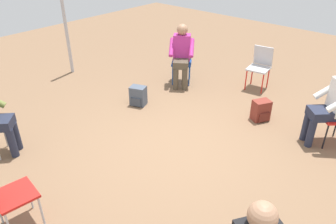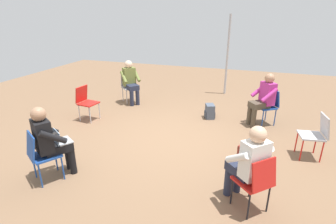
{
  "view_description": "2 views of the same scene",
  "coord_description": "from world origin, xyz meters",
  "px_view_note": "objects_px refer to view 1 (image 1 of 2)",
  "views": [
    {
      "loc": [
        2.55,
        -3.11,
        2.9
      ],
      "look_at": [
        -0.13,
        -0.08,
        0.6
      ],
      "focal_mm": 35.0,
      "sensor_mm": 36.0,
      "label": 1
    },
    {
      "loc": [
        4.76,
        1.52,
        2.56
      ],
      "look_at": [
        -0.21,
        -0.15,
        0.52
      ],
      "focal_mm": 28.0,
      "sensor_mm": 36.0,
      "label": 2
    }
  ],
  "objects_px": {
    "chair_south": "(7,194)",
    "backpack_by_empty_chair": "(138,97)",
    "backpack_near_laptop_user": "(261,111)",
    "person_in_white": "(333,102)",
    "chair_north": "(260,65)",
    "chair_northwest": "(182,59)",
    "person_in_magenta": "(182,52)"
  },
  "relations": [
    {
      "from": "chair_northwest",
      "to": "person_in_magenta",
      "type": "xyz_separation_m",
      "value": [
        0.1,
        -0.14,
        0.2
      ]
    },
    {
      "from": "chair_northwest",
      "to": "backpack_by_empty_chair",
      "type": "distance_m",
      "value": 1.41
    },
    {
      "from": "chair_north",
      "to": "person_in_magenta",
      "type": "relative_size",
      "value": 0.69
    },
    {
      "from": "chair_northwest",
      "to": "person_in_magenta",
      "type": "distance_m",
      "value": 0.26
    },
    {
      "from": "chair_south",
      "to": "backpack_by_empty_chair",
      "type": "distance_m",
      "value": 3.1
    },
    {
      "from": "chair_south",
      "to": "person_in_white",
      "type": "relative_size",
      "value": 0.69
    },
    {
      "from": "person_in_magenta",
      "to": "chair_south",
      "type": "bearing_deg",
      "value": 68.8
    },
    {
      "from": "chair_south",
      "to": "chair_north",
      "type": "height_order",
      "value": "same"
    },
    {
      "from": "backpack_near_laptop_user",
      "to": "backpack_by_empty_chair",
      "type": "distance_m",
      "value": 2.2
    },
    {
      "from": "chair_north",
      "to": "person_in_white",
      "type": "xyz_separation_m",
      "value": [
        1.71,
        -1.12,
        0.2
      ]
    },
    {
      "from": "person_in_white",
      "to": "backpack_near_laptop_user",
      "type": "height_order",
      "value": "person_in_white"
    },
    {
      "from": "chair_south",
      "to": "backpack_by_empty_chair",
      "type": "bearing_deg",
      "value": 117.33
    },
    {
      "from": "person_in_white",
      "to": "chair_north",
      "type": "bearing_deg",
      "value": 12.36
    },
    {
      "from": "person_in_magenta",
      "to": "backpack_near_laptop_user",
      "type": "xyz_separation_m",
      "value": [
        1.94,
        -0.23,
        -0.54
      ]
    },
    {
      "from": "backpack_near_laptop_user",
      "to": "backpack_by_empty_chair",
      "type": "relative_size",
      "value": 1.0
    },
    {
      "from": "chair_northwest",
      "to": "person_in_white",
      "type": "height_order",
      "value": "person_in_white"
    },
    {
      "from": "person_in_white",
      "to": "person_in_magenta",
      "type": "height_order",
      "value": "same"
    },
    {
      "from": "chair_northwest",
      "to": "chair_north",
      "type": "height_order",
      "value": "same"
    },
    {
      "from": "person_in_magenta",
      "to": "backpack_near_laptop_user",
      "type": "distance_m",
      "value": 2.03
    },
    {
      "from": "chair_north",
      "to": "person_in_white",
      "type": "distance_m",
      "value": 2.05
    },
    {
      "from": "chair_south",
      "to": "backpack_by_empty_chair",
      "type": "height_order",
      "value": "chair_south"
    },
    {
      "from": "chair_north",
      "to": "backpack_by_empty_chair",
      "type": "height_order",
      "value": "chair_north"
    },
    {
      "from": "chair_northwest",
      "to": "backpack_near_laptop_user",
      "type": "relative_size",
      "value": 2.36
    },
    {
      "from": "backpack_near_laptop_user",
      "to": "person_in_magenta",
      "type": "bearing_deg",
      "value": 173.34
    },
    {
      "from": "backpack_near_laptop_user",
      "to": "person_in_white",
      "type": "bearing_deg",
      "value": 1.37
    },
    {
      "from": "person_in_magenta",
      "to": "chair_north",
      "type": "bearing_deg",
      "value": -179.99
    },
    {
      "from": "chair_south",
      "to": "chair_north",
      "type": "distance_m",
      "value": 5.04
    },
    {
      "from": "chair_north",
      "to": "chair_south",
      "type": "bearing_deg",
      "value": 79.01
    },
    {
      "from": "chair_south",
      "to": "person_in_white",
      "type": "bearing_deg",
      "value": 70.8
    },
    {
      "from": "chair_northwest",
      "to": "backpack_by_empty_chair",
      "type": "height_order",
      "value": "chair_northwest"
    },
    {
      "from": "backpack_by_empty_chair",
      "to": "chair_north",
      "type": "bearing_deg",
      "value": 58.83
    },
    {
      "from": "chair_south",
      "to": "chair_northwest",
      "type": "bearing_deg",
      "value": 112.26
    }
  ]
}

